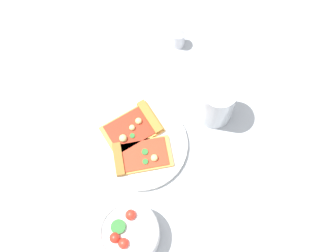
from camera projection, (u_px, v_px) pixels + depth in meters
ground_plane at (156, 167)px, 0.99m from camera, size 2.40×2.40×0.00m
plate at (142, 145)px, 1.01m from camera, size 0.22×0.22×0.01m
pizza_slice_near at (136, 127)px, 1.01m from camera, size 0.16×0.14×0.02m
pizza_slice_far at (140, 156)px, 0.98m from camera, size 0.14×0.09×0.02m
salad_bowl at (130, 233)px, 0.91m from camera, size 0.13×0.13×0.08m
soda_glass at (217, 103)px, 0.98m from camera, size 0.08×0.08×0.13m
pepper_shaker at (179, 37)px, 1.08m from camera, size 0.03×0.03×0.06m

